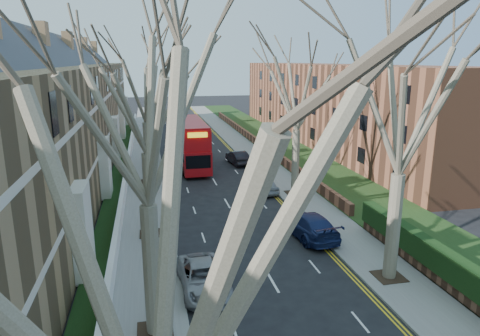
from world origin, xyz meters
TOP-DOWN VIEW (x-y plane):
  - pavement_left at (-6.00, 39.00)m, footprint 3.00×102.00m
  - pavement_right at (6.00, 39.00)m, footprint 3.00×102.00m
  - terrace_left at (-13.65, 31.00)m, footprint 9.70×78.00m
  - flats_right at (17.46, 43.00)m, footprint 13.97×54.00m
  - front_wall_left at (-7.65, 31.00)m, footprint 0.30×78.00m
  - grass_verge_right at (10.50, 39.00)m, footprint 6.00×102.00m
  - tree_left_near at (-5.70, -4.00)m, footprint 9.80×9.80m
  - tree_left_mid at (-5.70, 6.00)m, footprint 10.50×10.50m
  - tree_left_far at (-5.70, 16.00)m, footprint 10.15×10.15m
  - tree_left_dist at (-5.70, 28.00)m, footprint 10.50×10.50m
  - tree_right_mid at (5.70, 8.00)m, footprint 10.50×10.50m
  - tree_right_far at (5.70, 22.00)m, footprint 10.15×10.15m
  - double_decker_bus at (-1.36, 33.05)m, footprint 2.84×10.92m
  - car_left_far at (-3.40, 8.92)m, footprint 2.33×4.70m
  - car_right_near at (3.70, 13.86)m, footprint 2.72×5.42m
  - car_right_mid at (3.45, 23.11)m, footprint 1.90×3.88m
  - car_right_far at (3.41, 33.20)m, footprint 1.94×4.37m

SIDE VIEW (x-z plane):
  - pavement_left at x=-6.00m, z-range 0.00..0.12m
  - pavement_right at x=6.00m, z-range 0.00..0.12m
  - grass_verge_right at x=10.50m, z-range 0.12..0.18m
  - front_wall_left at x=-7.65m, z-range 0.12..1.12m
  - car_right_mid at x=3.45m, z-range 0.00..1.27m
  - car_left_far at x=-3.40m, z-range 0.00..1.28m
  - car_right_far at x=3.41m, z-range 0.00..1.40m
  - car_right_near at x=3.70m, z-range 0.00..1.51m
  - double_decker_bus at x=-1.36m, z-range -0.04..4.52m
  - flats_right at x=17.46m, z-range -0.02..9.98m
  - terrace_left at x=-13.65m, z-range -1.27..12.33m
  - tree_left_near at x=-5.70m, z-range 2.06..15.79m
  - tree_left_far at x=-5.70m, z-range 2.13..16.35m
  - tree_right_far at x=5.70m, z-range 2.13..16.35m
  - tree_left_mid at x=-5.70m, z-range 2.20..16.91m
  - tree_right_mid at x=5.70m, z-range 2.20..16.91m
  - tree_left_dist at x=-5.70m, z-range 2.20..16.91m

